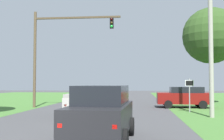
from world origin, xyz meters
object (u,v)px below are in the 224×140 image
Objects in this scene: red_suv_near at (102,112)px; utility_pole_right at (211,33)px; pickup_truck_lead at (89,101)px; keep_moving_sign at (189,91)px; oak_tree_right at (211,36)px; crossing_suv_far at (184,97)px; traffic_light at (56,44)px.

red_suv_near is 10.41m from utility_pole_right.
utility_pole_right reaches higher than pickup_truck_lead.
keep_moving_sign is (4.99, 10.45, 0.52)m from red_suv_near.
pickup_truck_lead is at bearing -133.40° from oak_tree_right.
crossing_suv_far is (5.23, 14.37, -0.11)m from red_suv_near.
red_suv_near is 21.37m from oak_tree_right.
keep_moving_sign is 4.75m from utility_pole_right.
utility_pole_right is at bearing -26.35° from traffic_light.
crossing_suv_far is at bearing 69.99° from red_suv_near.
traffic_light is at bearing 153.65° from utility_pole_right.
pickup_truck_lead is 16.36m from oak_tree_right.
keep_moving_sign is (6.84, 2.87, 0.59)m from pickup_truck_lead.
pickup_truck_lead is at bearing -55.21° from traffic_light.
red_suv_near is at bearing -110.01° from crossing_suv_far.
keep_moving_sign is 10.44m from oak_tree_right.
oak_tree_right is 11.57m from utility_pole_right.
red_suv_near is 1.01× the size of crossing_suv_far.
crossing_suv_far is at bearing 43.79° from pickup_truck_lead.
crossing_suv_far is at bearing 86.43° from keep_moving_sign.
utility_pole_right reaches higher than traffic_light.
utility_pole_right reaches higher than oak_tree_right.
keep_moving_sign is 0.23× the size of utility_pole_right.
keep_moving_sign reaches higher than red_suv_near.
keep_moving_sign is 3.98m from crossing_suv_far.
red_suv_near reaches higher than crossing_suv_far.
utility_pole_right reaches higher than red_suv_near.
crossing_suv_far is 0.43× the size of utility_pole_right.
pickup_truck_lead is (-1.85, 7.58, -0.07)m from red_suv_near.
pickup_truck_lead is 2.21× the size of keep_moving_sign.
red_suv_near is at bearing -115.52° from keep_moving_sign.
oak_tree_right is 2.14× the size of crossing_suv_far.
utility_pole_right is (0.58, -6.82, 4.31)m from crossing_suv_far.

